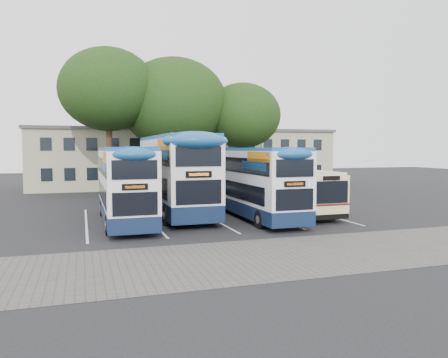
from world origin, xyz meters
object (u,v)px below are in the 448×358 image
at_px(tree_right, 242,116).
at_px(bus_dd_left, 124,181).
at_px(tree_mid, 174,104).
at_px(tree_left, 108,90).
at_px(lamp_post, 262,138).
at_px(bus_single, 291,188).
at_px(bus_dd_mid, 175,171).
at_px(bus_dd_right, 255,179).

height_order(tree_right, bus_dd_left, tree_right).
height_order(tree_mid, tree_right, tree_mid).
bearing_deg(tree_left, lamp_post, 9.71).
height_order(lamp_post, bus_dd_left, lamp_post).
height_order(tree_left, bus_single, tree_left).
bearing_deg(lamp_post, tree_left, -170.29).
height_order(tree_left, bus_dd_mid, tree_left).
xyz_separation_m(tree_right, bus_dd_mid, (-8.39, -10.48, -4.36)).
bearing_deg(bus_single, bus_dd_mid, 167.47).
relative_size(tree_left, tree_right, 1.24).
height_order(tree_right, bus_single, tree_right).
relative_size(lamp_post, bus_dd_right, 0.91).
relative_size(bus_dd_mid, bus_dd_right, 1.17).
height_order(lamp_post, tree_mid, tree_mid).
relative_size(lamp_post, bus_single, 0.97).
bearing_deg(bus_dd_right, tree_left, 118.80).
xyz_separation_m(bus_dd_mid, bus_dd_right, (4.20, -2.94, -0.40)).
distance_m(tree_left, tree_right, 11.83).
bearing_deg(bus_dd_left, tree_right, 47.58).
relative_size(tree_right, bus_single, 1.07).
distance_m(tree_right, bus_single, 13.31).
bearing_deg(lamp_post, tree_mid, -168.54).
relative_size(tree_mid, bus_dd_left, 1.20).
bearing_deg(tree_mid, lamp_post, 11.46).
height_order(tree_right, bus_dd_right, tree_right).
distance_m(lamp_post, tree_left, 15.42).
xyz_separation_m(lamp_post, tree_left, (-14.72, -2.52, 3.83)).
relative_size(tree_right, bus_dd_mid, 0.85).
height_order(lamp_post, bus_dd_right, lamp_post).
bearing_deg(bus_dd_mid, bus_single, -12.53).
relative_size(tree_mid, bus_single, 1.29).
distance_m(tree_mid, tree_right, 6.21).
bearing_deg(bus_single, tree_right, 84.43).
height_order(lamp_post, tree_right, tree_right).
bearing_deg(bus_dd_right, bus_dd_mid, 144.99).
xyz_separation_m(tree_right, bus_dd_left, (-11.66, -12.76, -4.75)).
bearing_deg(tree_mid, bus_dd_right, -82.50).
height_order(tree_left, tree_mid, tree_left).
xyz_separation_m(tree_left, bus_dd_right, (7.49, -13.63, -6.63)).
distance_m(tree_left, bus_dd_right, 16.90).
bearing_deg(bus_dd_left, tree_left, 90.07).
relative_size(lamp_post, bus_dd_mid, 0.78).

